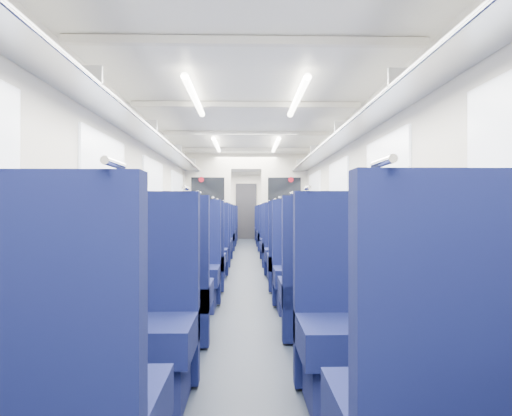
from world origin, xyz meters
TOP-DOWN VIEW (x-y plane):
  - floor at (0.00, 0.00)m, footprint 2.80×18.00m
  - ceiling at (0.00, 0.00)m, footprint 2.80×18.00m
  - wall_left at (-1.40, 0.00)m, footprint 0.02×18.00m
  - dado_left at (-1.39, 0.00)m, footprint 0.03×17.90m
  - wall_right at (1.40, 0.00)m, footprint 0.02×18.00m
  - dado_right at (1.39, 0.00)m, footprint 0.03×17.90m
  - wall_far at (0.00, 9.00)m, footprint 2.80×0.02m
  - luggage_rack_left at (-1.21, 0.00)m, footprint 0.36×17.40m
  - luggage_rack_right at (1.21, 0.00)m, footprint 0.36×17.40m
  - windows at (0.00, -0.46)m, footprint 2.78×15.60m
  - ceiling_fittings at (0.00, -0.26)m, footprint 2.70×16.06m
  - end_door at (0.00, 8.94)m, footprint 0.75×0.06m
  - bulkhead at (-0.00, 2.99)m, footprint 2.80×0.10m
  - seat_6 at (-0.83, -4.73)m, footprint 1.09×0.60m
  - seat_7 at (0.83, -4.77)m, footprint 1.09×0.60m
  - seat_8 at (-0.83, -3.69)m, footprint 1.09×0.60m
  - seat_9 at (0.83, -3.59)m, footprint 1.09×0.60m
  - seat_10 at (-0.83, -2.44)m, footprint 1.09×0.60m
  - seat_11 at (0.83, -2.53)m, footprint 1.09×0.60m
  - seat_12 at (-0.83, -1.40)m, footprint 1.09×0.60m
  - seat_13 at (0.83, -1.42)m, footprint 1.09×0.60m
  - seat_14 at (-0.83, -0.31)m, footprint 1.09×0.60m
  - seat_15 at (0.83, -0.30)m, footprint 1.09×0.60m
  - seat_16 at (-0.83, 1.00)m, footprint 1.09×0.60m
  - seat_17 at (0.83, 0.92)m, footprint 1.09×0.60m
  - seat_18 at (-0.83, 2.08)m, footprint 1.09×0.60m
  - seat_19 at (0.83, 2.04)m, footprint 1.09×0.60m
  - seat_20 at (-0.83, 4.12)m, footprint 1.09×0.60m
  - seat_21 at (0.83, 4.01)m, footprint 1.09×0.60m
  - seat_22 at (-0.83, 5.21)m, footprint 1.09×0.60m
  - seat_23 at (0.83, 5.18)m, footprint 1.09×0.60m
  - seat_24 at (-0.83, 6.32)m, footprint 1.09×0.60m
  - seat_25 at (0.83, 6.37)m, footprint 1.09×0.60m
  - seat_26 at (-0.83, 7.52)m, footprint 1.09×0.60m
  - seat_27 at (0.83, 7.65)m, footprint 1.09×0.60m

SIDE VIEW (x-z plane):
  - floor at x=0.00m, z-range -0.01..0.01m
  - dado_left at x=-1.39m, z-range 0.00..0.70m
  - dado_right at x=1.39m, z-range 0.00..0.70m
  - seat_6 at x=-0.83m, z-range -0.23..0.98m
  - seat_7 at x=0.83m, z-range -0.23..0.98m
  - seat_8 at x=-0.83m, z-range -0.23..0.98m
  - seat_9 at x=0.83m, z-range -0.23..0.98m
  - seat_10 at x=-0.83m, z-range -0.23..0.98m
  - seat_11 at x=0.83m, z-range -0.23..0.98m
  - seat_12 at x=-0.83m, z-range -0.23..0.98m
  - seat_13 at x=0.83m, z-range -0.23..0.98m
  - seat_14 at x=-0.83m, z-range -0.23..0.98m
  - seat_15 at x=0.83m, z-range -0.23..0.98m
  - seat_16 at x=-0.83m, z-range -0.23..0.98m
  - seat_17 at x=0.83m, z-range -0.23..0.98m
  - seat_18 at x=-0.83m, z-range -0.23..0.98m
  - seat_19 at x=0.83m, z-range -0.23..0.98m
  - seat_20 at x=-0.83m, z-range -0.23..0.98m
  - seat_21 at x=0.83m, z-range -0.23..0.98m
  - seat_22 at x=-0.83m, z-range -0.23..0.98m
  - seat_23 at x=0.83m, z-range -0.23..0.98m
  - seat_24 at x=-0.83m, z-range -0.23..0.98m
  - seat_25 at x=0.83m, z-range -0.23..0.98m
  - seat_26 at x=-0.83m, z-range -0.23..0.98m
  - seat_27 at x=0.83m, z-range -0.23..0.98m
  - end_door at x=0.00m, z-range 0.00..2.00m
  - wall_left at x=-1.40m, z-range 0.00..2.35m
  - wall_right at x=1.40m, z-range 0.00..2.35m
  - wall_far at x=0.00m, z-range 0.00..2.35m
  - bulkhead at x=0.00m, z-range 0.06..2.41m
  - windows at x=0.00m, z-range 1.04..1.79m
  - luggage_rack_left at x=-1.21m, z-range 1.88..2.06m
  - luggage_rack_right at x=1.21m, z-range 1.88..2.06m
  - ceiling_fittings at x=0.00m, z-range 2.23..2.35m
  - ceiling at x=0.00m, z-range 2.35..2.35m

